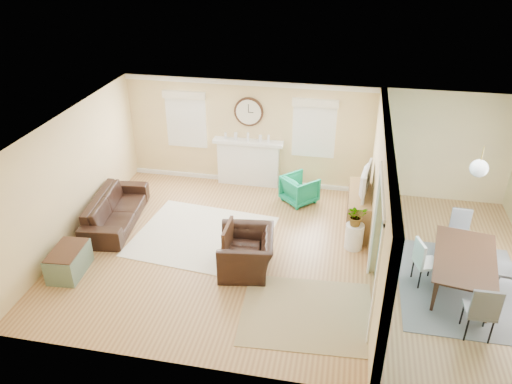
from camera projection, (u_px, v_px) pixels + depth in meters
floor at (293, 257)px, 9.75m from camera, size 9.00×9.00×0.00m
wall_back at (312, 138)px, 11.72m from camera, size 9.00×0.02×2.60m
wall_front at (267, 308)px, 6.54m from camera, size 9.00×0.02×2.60m
wall_left at (71, 177)px, 9.90m from camera, size 0.02×6.00×2.60m
ceiling at (298, 133)px, 8.51m from camera, size 9.00×6.00×0.02m
partition at (380, 197)px, 9.09m from camera, size 0.17×6.00×2.60m
fireplace at (248, 162)px, 12.21m from camera, size 1.70×0.30×1.17m
wall_clock at (249, 112)px, 11.68m from camera, size 0.70×0.07×0.70m
window_left at (186, 115)px, 12.03m from camera, size 1.05×0.13×1.42m
window_right at (314, 124)px, 11.50m from camera, size 1.05×0.13×1.42m
pendant at (479, 168)px, 8.19m from camera, size 0.30×0.30×0.55m
rug_cream at (203, 236)px, 10.39m from camera, size 2.91×2.59×0.01m
rug_jute at (307, 313)px, 8.34m from camera, size 2.29×1.92×0.01m
rug_grey at (461, 287)px, 8.95m from camera, size 2.16×2.70×0.01m
sofa at (116, 210)px, 10.71m from camera, size 1.13×2.31×0.65m
eames_chair at (246, 252)px, 9.25m from camera, size 1.16×1.28×0.74m
green_chair at (300, 189)px, 11.54m from camera, size 0.99×0.99×0.65m
trunk at (69, 261)px, 9.20m from camera, size 0.61×0.93×0.51m
credenza at (359, 209)px, 10.58m from camera, size 0.50×1.47×0.80m
tv at (362, 180)px, 10.25m from camera, size 0.27×1.04×0.59m
garden_stool at (354, 236)px, 9.91m from camera, size 0.36×0.36×0.53m
potted_plant at (356, 216)px, 9.68m from camera, size 0.48×0.45×0.43m
dining_table at (464, 272)px, 8.79m from camera, size 1.32×1.99×0.65m
dining_chair_n at (461, 229)px, 9.72m from camera, size 0.40×0.40×0.86m
dining_chair_s at (481, 305)px, 7.65m from camera, size 0.45×0.45×1.00m
dining_chair_w at (427, 259)px, 8.82m from camera, size 0.49×0.49×0.89m
dining_chair_e at (511, 266)px, 8.56m from camera, size 0.48×0.48×0.96m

